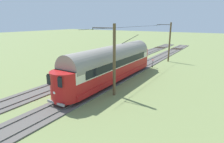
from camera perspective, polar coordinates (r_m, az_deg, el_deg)
The scene contains 8 objects.
ground_plane at distance 24.52m, azimuth -3.37°, elevation -1.66°, with size 220.00×220.00×0.00m, color olive.
track_streetcar_siding at distance 23.62m, azimuth 1.38°, elevation -2.15°, with size 2.80×80.00×0.18m.
track_adjacent_siding at distance 26.01m, azimuth -6.88°, elevation -0.63°, with size 2.80×80.00×0.18m.
vintage_streetcar at distance 22.23m, azimuth 0.11°, elevation 2.64°, with size 2.65×17.82×4.98m.
catenary_pole_foreground at distance 34.85m, azimuth 16.97°, elevation 8.71°, with size 2.70×0.28×6.84m.
catenary_pole_mid_near at distance 17.69m, azimuth 0.49°, elevation 3.74°, with size 2.70×0.28×6.84m.
overhead_wire_run at distance 27.25m, azimuth 7.49°, elevation 13.38°, with size 2.50×22.68×0.18m.
switch_stand at distance 29.90m, azimuth 12.25°, elevation 2.47°, with size 0.50×0.30×1.24m.
Camera 1 is at (-13.65, 19.11, 7.05)m, focal length 30.12 mm.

